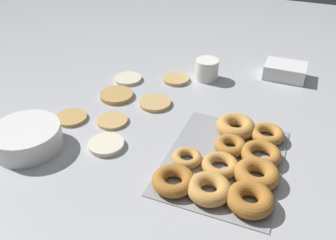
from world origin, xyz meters
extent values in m
plane|color=#B2B5BA|center=(0.00, 0.00, 0.00)|extent=(3.00, 3.00, 0.00)
cylinder|color=beige|center=(0.17, 0.19, 0.01)|extent=(0.10, 0.10, 0.01)
cylinder|color=tan|center=(-0.10, 0.11, 0.01)|extent=(0.10, 0.10, 0.01)
cylinder|color=beige|center=(-0.21, 0.07, 0.01)|extent=(0.10, 0.10, 0.02)
cylinder|color=tan|center=(0.05, 0.03, 0.01)|extent=(0.11, 0.11, 0.01)
cylinder|color=tan|center=(0.04, 0.17, 0.01)|extent=(0.12, 0.12, 0.01)
cylinder|color=tan|center=(0.24, 0.02, 0.01)|extent=(0.10, 0.10, 0.01)
cylinder|color=tan|center=(-0.13, 0.24, 0.01)|extent=(0.10, 0.10, 0.01)
cube|color=#93969B|center=(-0.15, -0.26, 0.00)|extent=(0.40, 0.31, 0.01)
torus|color=#AD6B28|center=(-0.29, -0.36, 0.02)|extent=(0.11, 0.11, 0.04)
torus|color=#B7752D|center=(-0.20, -0.36, 0.03)|extent=(0.11, 0.11, 0.04)
torus|color=#B7752D|center=(-0.11, -0.36, 0.02)|extent=(0.11, 0.11, 0.03)
torus|color=#C68438|center=(-0.01, -0.36, 0.02)|extent=(0.10, 0.10, 0.03)
torus|color=#D19347|center=(-0.29, -0.26, 0.02)|extent=(0.11, 0.11, 0.04)
torus|color=#D19347|center=(-0.19, -0.26, 0.02)|extent=(0.10, 0.10, 0.03)
torus|color=#B7752D|center=(-0.10, -0.27, 0.02)|extent=(0.09, 0.09, 0.03)
torus|color=#D19347|center=(-0.01, -0.26, 0.03)|extent=(0.12, 0.12, 0.04)
torus|color=#AD6B28|center=(-0.29, -0.17, 0.02)|extent=(0.11, 0.11, 0.03)
torus|color=#D19347|center=(-0.19, -0.17, 0.02)|extent=(0.08, 0.08, 0.02)
cylinder|color=white|center=(-0.30, 0.27, 0.03)|extent=(0.19, 0.19, 0.07)
cube|color=white|center=(0.42, -0.36, 0.01)|extent=(0.11, 0.15, 0.02)
cube|color=white|center=(0.42, -0.36, 0.03)|extent=(0.11, 0.15, 0.02)
cube|color=white|center=(0.42, -0.36, 0.05)|extent=(0.11, 0.15, 0.02)
cylinder|color=white|center=(0.29, -0.08, 0.04)|extent=(0.09, 0.09, 0.08)
camera|label=1|loc=(-0.89, -0.40, 0.65)|focal=38.00mm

